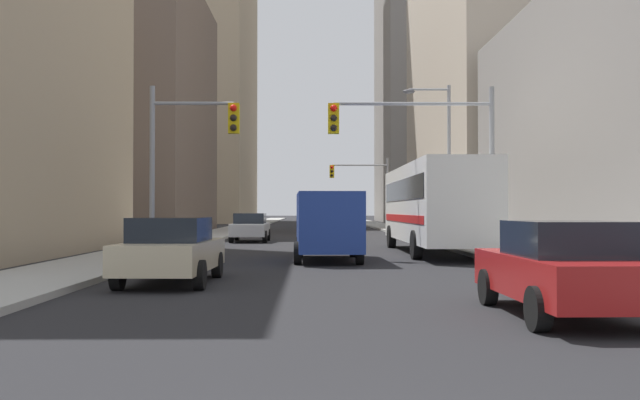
{
  "coord_description": "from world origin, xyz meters",
  "views": [
    {
      "loc": [
        -0.4,
        -3.56,
        1.69
      ],
      "look_at": [
        0.0,
        26.95,
        2.14
      ],
      "focal_mm": 38.39,
      "sensor_mm": 36.0,
      "label": 1
    }
  ],
  "objects": [
    {
      "name": "sidewalk_left",
      "position": [
        -6.81,
        50.0,
        0.07
      ],
      "size": [
        2.99,
        160.0,
        0.15
      ],
      "primitive_type": "cube",
      "color": "#9E9E99",
      "rests_on": "ground"
    },
    {
      "name": "sidewalk_right",
      "position": [
        6.81,
        50.0,
        0.07
      ],
      "size": [
        2.99,
        160.0,
        0.15
      ],
      "primitive_type": "cube",
      "color": "#9E9E99",
      "rests_on": "ground"
    },
    {
      "name": "city_bus",
      "position": [
        4.37,
        23.0,
        1.93
      ],
      "size": [
        2.67,
        11.51,
        3.4
      ],
      "color": "silver",
      "rests_on": "ground"
    },
    {
      "name": "cargo_van_blue",
      "position": [
        0.15,
        19.32,
        1.29
      ],
      "size": [
        2.18,
        5.28,
        2.26
      ],
      "color": "navy",
      "rests_on": "ground"
    },
    {
      "name": "sedan_red",
      "position": [
        3.62,
        7.21,
        0.77
      ],
      "size": [
        1.95,
        4.22,
        1.52
      ],
      "color": "maroon",
      "rests_on": "ground"
    },
    {
      "name": "sedan_beige",
      "position": [
        -3.62,
        12.22,
        0.77
      ],
      "size": [
        1.95,
        4.25,
        1.52
      ],
      "color": "#C6B793",
      "rests_on": "ground"
    },
    {
      "name": "sedan_silver",
      "position": [
        -3.64,
        32.92,
        0.77
      ],
      "size": [
        1.95,
        4.22,
        1.52
      ],
      "color": "#B7BABF",
      "rests_on": "ground"
    },
    {
      "name": "traffic_signal_near_left",
      "position": [
        -4.62,
        20.15,
        4.01
      ],
      "size": [
        3.11,
        0.44,
        6.0
      ],
      "color": "gray",
      "rests_on": "ground"
    },
    {
      "name": "traffic_signal_near_right",
      "position": [
        3.36,
        20.15,
        4.13
      ],
      "size": [
        5.81,
        0.44,
        6.0
      ],
      "color": "gray",
      "rests_on": "ground"
    },
    {
      "name": "traffic_signal_far_right",
      "position": [
        3.8,
        52.71,
        4.09
      ],
      "size": [
        4.87,
        0.44,
        6.0
      ],
      "color": "gray",
      "rests_on": "ground"
    },
    {
      "name": "street_lamp_right",
      "position": [
        5.67,
        28.04,
        4.52
      ],
      "size": [
        2.23,
        0.32,
        7.5
      ],
      "color": "gray",
      "rests_on": "ground"
    },
    {
      "name": "building_left_mid_office",
      "position": [
        -17.83,
        48.89,
        9.3
      ],
      "size": [
        17.81,
        19.03,
        18.61
      ],
      "primitive_type": "cube",
      "color": "#66564C",
      "rests_on": "ground"
    },
    {
      "name": "building_right_mid_block",
      "position": [
        19.13,
        48.21,
        16.07
      ],
      "size": [
        21.01,
        24.8,
        32.13
      ],
      "primitive_type": "cube",
      "color": "#B7A893",
      "rests_on": "ground"
    }
  ]
}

